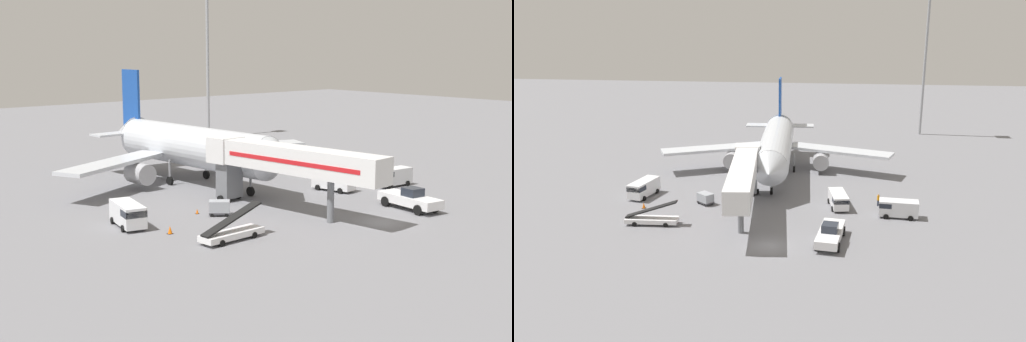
# 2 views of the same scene
# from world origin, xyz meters

# --- Properties ---
(ground_plane) EXTENTS (300.00, 300.00, 0.00)m
(ground_plane) POSITION_xyz_m (0.00, 0.00, 0.00)
(ground_plane) COLOR slate
(airplane_at_gate) EXTENTS (38.15, 34.04, 14.01)m
(airplane_at_gate) POSITION_xyz_m (-2.53, 29.20, 4.65)
(airplane_at_gate) COLOR silver
(airplane_at_gate) RESTS_ON ground
(jet_bridge) EXTENTS (5.42, 22.75, 7.20)m
(jet_bridge) POSITION_xyz_m (-4.53, 9.73, 5.45)
(jet_bridge) COLOR silver
(jet_bridge) RESTS_ON ground
(pushback_tug) EXTENTS (3.56, 7.69, 2.41)m
(pushback_tug) POSITION_xyz_m (6.72, 1.74, 1.11)
(pushback_tug) COLOR white
(pushback_tug) RESTS_ON ground
(belt_loader_truck) EXTENTS (6.55, 2.26, 3.12)m
(belt_loader_truck) POSITION_xyz_m (-15.32, 4.73, 0.76)
(belt_loader_truck) COLOR white
(belt_loader_truck) RESTS_ON ground
(service_van_far_center) EXTENTS (2.94, 5.43, 2.02)m
(service_van_far_center) POSITION_xyz_m (7.67, 13.63, 1.16)
(service_van_far_center) COLOR white
(service_van_far_center) RESTS_ON ground
(service_van_rear_right) EXTENTS (3.25, 5.91, 2.34)m
(service_van_rear_right) POSITION_xyz_m (-19.99, 14.88, 1.33)
(service_van_rear_right) COLOR white
(service_van_rear_right) RESTS_ON ground
(service_van_mid_right) EXTENTS (5.06, 2.55, 2.26)m
(service_van_mid_right) POSITION_xyz_m (15.14, 10.85, 1.29)
(service_van_mid_right) COLOR silver
(service_van_mid_right) RESTS_ON ground
(baggage_cart_far_left) EXTENTS (2.55, 2.45, 1.56)m
(baggage_cart_far_left) POSITION_xyz_m (-10.47, 12.85, 0.86)
(baggage_cart_far_left) COLOR #38383D
(baggage_cart_far_left) RESTS_ON ground
(ground_crew_worker_foreground) EXTENTS (0.36, 0.36, 1.75)m
(ground_crew_worker_foreground) POSITION_xyz_m (13.03, 14.87, 0.92)
(ground_crew_worker_foreground) COLOR #1E2333
(ground_crew_worker_foreground) RESTS_ON ground
(safety_cone_alpha) EXTENTS (0.51, 0.51, 0.77)m
(safety_cone_alpha) POSITION_xyz_m (-18.33, 10.19, 0.38)
(safety_cone_alpha) COLOR black
(safety_cone_alpha) RESTS_ON ground
(safety_cone_bravo) EXTENTS (0.35, 0.35, 0.55)m
(safety_cone_bravo) POSITION_xyz_m (-11.80, 14.94, 0.27)
(safety_cone_bravo) COLOR black
(safety_cone_bravo) RESTS_ON ground
(apron_light_mast) EXTENTS (2.40, 2.40, 31.09)m
(apron_light_mast) POSITION_xyz_m (25.20, 62.59, 20.94)
(apron_light_mast) COLOR #93969B
(apron_light_mast) RESTS_ON ground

